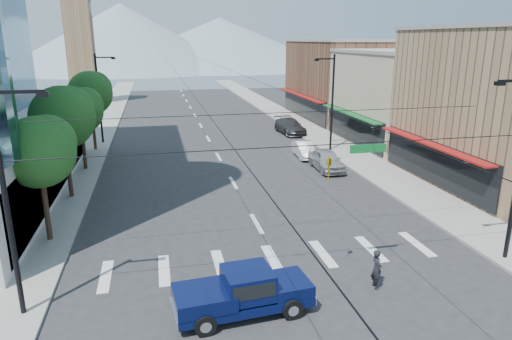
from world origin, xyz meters
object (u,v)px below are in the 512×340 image
object	(u,v)px
parked_car_mid	(304,150)
parked_car_far	(290,126)
pedestrian	(377,269)
parked_car_near	(326,160)
pickup_truck	(242,292)

from	to	relation	value
parked_car_mid	parked_car_far	bearing A→B (deg)	83.22
pedestrian	parked_car_near	size ratio (longest dim) A/B	0.36
pickup_truck	parked_car_far	distance (m)	35.55
parked_car_far	pickup_truck	bearing A→B (deg)	-112.89
pedestrian	parked_car_mid	xyz separation A→B (m)	(4.12, 22.26, -0.19)
pedestrian	parked_car_mid	distance (m)	22.64
parked_car_mid	parked_car_far	world-z (taller)	parked_car_far
pickup_truck	parked_car_near	size ratio (longest dim) A/B	1.14
parked_car_far	pedestrian	bearing A→B (deg)	-103.58
pedestrian	parked_car_mid	size ratio (longest dim) A/B	0.42
pickup_truck	pedestrian	size ratio (longest dim) A/B	3.16
pedestrian	parked_car_far	bearing A→B (deg)	-6.66
pickup_truck	pedestrian	distance (m)	6.00
parked_car_near	parked_car_far	size ratio (longest dim) A/B	0.85
pickup_truck	parked_car_near	world-z (taller)	pickup_truck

